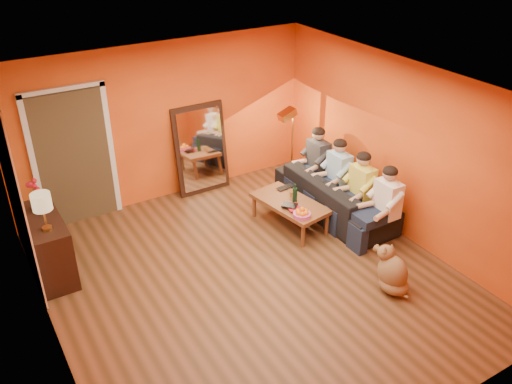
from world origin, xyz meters
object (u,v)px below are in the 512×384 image
sofa (335,195)px  person_mid_right (339,175)px  mirror_frame (201,149)px  tumbler (292,194)px  floor_lamp (292,150)px  person_mid_left (361,189)px  laptop (287,188)px  coffee_table (290,213)px  person_far_right (318,162)px  dog (393,269)px  wine_bottle (295,193)px  table_lamp (44,212)px  vase (37,204)px  sideboard (48,246)px  person_far_left (387,205)px

sofa → person_mid_right: person_mid_right is taller
mirror_frame → sofa: mirror_frame is taller
tumbler → floor_lamp: bearing=56.2°
person_mid_left → laptop: size_ratio=4.10×
coffee_table → person_far_right: (0.95, 0.59, 0.40)m
sofa → floor_lamp: 1.15m
dog → wine_bottle: wine_bottle is taller
table_lamp → vase: table_lamp is taller
sideboard → coffee_table: bearing=-11.2°
wine_bottle → vase: vase is taller
table_lamp → sideboard: bearing=90.0°
floor_lamp → vase: size_ratio=8.18×
person_far_left → tumbler: size_ratio=12.14×
person_mid_right → wine_bottle: 0.91m
table_lamp → person_far_right: 4.40m
table_lamp → person_far_left: (4.37, -1.44, -0.49)m
coffee_table → person_far_right: size_ratio=1.00×
person_mid_left → tumbler: (-0.83, 0.63, -0.14)m
mirror_frame → person_mid_left: (1.58, -2.27, -0.15)m
dog → laptop: 2.33m
sofa → person_mid_right: (0.13, 0.10, 0.29)m
mirror_frame → table_lamp: mirror_frame is taller
person_far_right → laptop: 0.83m
coffee_table → person_mid_right: size_ratio=1.00×
person_mid_right → coffee_table: bearing=-177.6°
vase → sideboard: bearing=-90.0°
sofa → vase: (-4.24, 0.99, 0.62)m
person_mid_left → vase: (-4.37, 1.44, 0.33)m
laptop → tumbler: bearing=-111.4°
sideboard → person_far_right: 4.37m
sofa → person_far_left: person_far_left is taller
sofa → person_far_left: bearing=-172.6°
sideboard → laptop: size_ratio=3.97×
person_far_left → coffee_table: bearing=131.9°
person_far_left → tumbler: person_far_left is taller
sofa → person_mid_right: 0.33m
sofa → vase: vase is taller
floor_lamp → vase: 4.14m
dog → sofa: bearing=70.4°
floor_lamp → wine_bottle: bearing=-124.6°
sideboard → sofa: bearing=-9.9°
floor_lamp → tumbler: (-0.59, -0.89, -0.25)m
person_far_left → wine_bottle: (-0.90, 1.01, -0.03)m
person_mid_left → dog: bearing=-115.6°
coffee_table → person_far_right: person_far_right is taller
person_far_left → person_far_right: size_ratio=1.00×
coffee_table → tumbler: tumbler is taller
person_mid_left → laptop: 1.17m
person_mid_left → vase: person_mid_left is taller
sofa → laptop: sofa is taller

